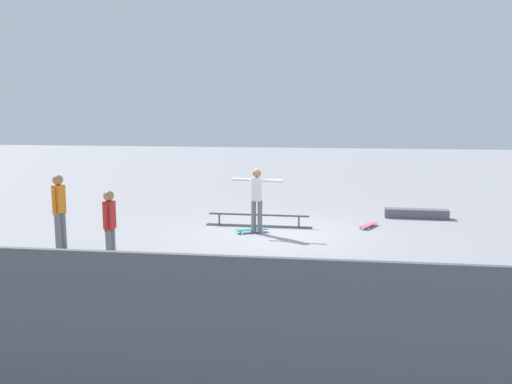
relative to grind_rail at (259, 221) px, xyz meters
name	(u,v)px	position (x,y,z in m)	size (l,w,h in m)	color
ground_plane	(274,234)	(-0.50, 0.80, -0.14)	(60.00, 60.00, 0.00)	gray
grind_rail	(259,221)	(0.00, 0.00, 0.00)	(2.84, 0.30, 0.33)	black
skate_ledge	(416,214)	(-4.32, -1.71, -0.01)	(1.77, 0.36, 0.26)	#595960
skater_main	(257,196)	(-0.06, 0.82, 0.81)	(1.32, 0.27, 1.64)	slate
skateboard_main	(252,230)	(0.08, 0.78, -0.07)	(0.81, 0.51, 0.09)	teal
bystander_red_shirt	(110,224)	(2.40, 4.09, 0.72)	(0.21, 0.35, 1.53)	slate
bystander_orange_shirt	(59,208)	(4.00, 3.03, 0.81)	(0.25, 0.38, 1.68)	slate
loose_skateboard_natural	(327,279)	(-1.86, 4.55, -0.07)	(0.82, 0.39, 0.09)	tan
loose_skateboard_pink	(368,225)	(-2.89, -0.27, -0.07)	(0.54, 0.80, 0.09)	#E05993
loose_skateboard_yellow	(477,278)	(-4.53, 4.11, -0.07)	(0.80, 0.56, 0.09)	yellow
trash_bin	(491,340)	(-3.76, 7.74, 0.30)	(0.50, 0.50, 0.89)	#47474C
back_fence	(167,359)	(-0.50, 9.71, 0.80)	(24.00, 0.06, 1.90)	#4C5156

